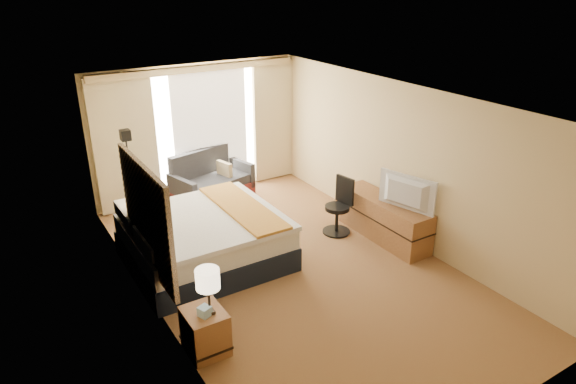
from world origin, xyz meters
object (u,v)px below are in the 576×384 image
lamp_right (137,201)px  media_dresser (384,219)px  lamp_left (208,280)px  nightstand_left (205,331)px  television (404,194)px  loveseat (211,184)px  nightstand_right (141,243)px  floor_lamp (128,159)px  desk_chair (339,208)px  bed (204,239)px

lamp_right → media_dresser: bearing=-20.9°
lamp_left → lamp_right: (-0.03, 2.53, 0.01)m
nightstand_left → television: 3.77m
loveseat → lamp_right: 2.59m
nightstand_right → media_dresser: (3.70, -1.45, 0.07)m
nightstand_left → loveseat: 4.51m
floor_lamp → lamp_right: size_ratio=2.92×
desk_chair → media_dresser: bearing=-58.2°
bed → desk_chair: bearing=-6.6°
nightstand_right → floor_lamp: 1.60m
nightstand_left → lamp_left: size_ratio=0.94×
loveseat → desk_chair: (1.29, -2.47, 0.12)m
nightstand_left → lamp_left: (0.05, -0.07, 0.73)m
nightstand_left → television: size_ratio=0.56×
nightstand_right → lamp_right: (0.02, -0.04, 0.74)m
nightstand_left → nightstand_right: size_ratio=1.00×
media_dresser → desk_chair: bearing=131.5°
nightstand_left → media_dresser: 3.85m
nightstand_left → media_dresser: media_dresser is taller
lamp_left → lamp_right: lamp_right is taller
floor_lamp → lamp_left: bearing=-93.4°
media_dresser → nightstand_left: bearing=-164.2°
floor_lamp → television: (3.37, -3.14, -0.26)m
loveseat → lamp_left: size_ratio=2.91×
loveseat → nightstand_right: bearing=-154.7°
loveseat → lamp_left: 4.61m
television → nightstand_right: bearing=46.9°
lamp_left → loveseat: bearing=66.0°
nightstand_left → bed: 2.07m
bed → loveseat: bed is taller
media_dresser → lamp_left: size_ratio=3.08×
desk_chair → lamp_left: size_ratio=1.69×
loveseat → lamp_right: lamp_right is taller
desk_chair → television: television is taller
lamp_left → lamp_right: 2.53m
lamp_left → television: 3.66m
bed → lamp_right: (-0.79, 0.56, 0.62)m
media_dresser → television: 0.77m
floor_lamp → lamp_right: 1.34m
nightstand_right → lamp_left: size_ratio=0.94×
lamp_right → television: size_ratio=0.61×
media_dresser → desk_chair: 0.77m
bed → desk_chair: size_ratio=2.27×
nightstand_left → media_dresser: size_ratio=0.31×
nightstand_right → media_dresser: bearing=-21.4°
media_dresser → floor_lamp: floor_lamp is taller
bed → nightstand_left: bearing=-113.0°
floor_lamp → lamp_left: floor_lamp is taller
nightstand_left → television: bearing=9.4°
nightstand_left → lamp_left: lamp_left is taller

